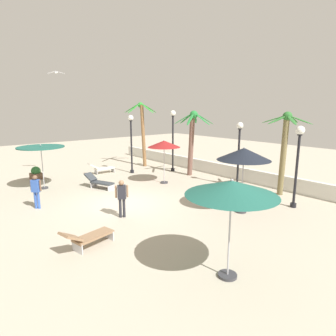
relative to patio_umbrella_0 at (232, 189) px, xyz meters
name	(u,v)px	position (x,y,z in m)	size (l,w,h in m)	color
ground_plane	(123,203)	(-7.39, 1.01, -2.57)	(56.00, 56.00, 0.00)	#B2A893
boundary_wall	(230,172)	(-7.39, 9.37, -2.15)	(25.20, 0.30, 0.85)	silver
patio_umbrella_0	(232,189)	(0.00, 0.00, 0.00)	(2.49, 2.49, 2.85)	#333338
patio_umbrella_1	(164,144)	(-9.12, 5.04, -0.12)	(2.01, 2.01, 2.73)	#333338
patio_umbrella_2	(244,154)	(-2.91, 4.53, 0.09)	(2.36, 2.36, 2.98)	#333338
patio_umbrella_3	(41,149)	(-12.63, -1.16, -0.22)	(2.58, 2.58, 2.60)	#333338
palm_tree_0	(142,126)	(-14.55, 7.21, 0.61)	(2.79, 2.92, 5.07)	brown
palm_tree_1	(285,143)	(-3.17, 8.42, 0.28)	(2.54, 2.57, 4.46)	brown
palm_tree_2	(192,135)	(-9.52, 7.80, 0.23)	(2.68, 2.35, 4.47)	brown
lamp_post_0	(131,137)	(-12.87, 5.07, 0.07)	(0.39, 0.39, 4.14)	black
lamp_post_1	(173,133)	(-11.47, 7.77, 0.29)	(0.40, 0.40, 4.45)	black
lamp_post_2	(239,147)	(-5.67, 7.88, -0.15)	(0.38, 0.38, 3.84)	black
lamp_post_3	(298,155)	(-1.71, 7.00, -0.03)	(0.41, 0.41, 3.86)	black
lounge_chair_0	(88,237)	(-4.11, -2.29, -2.17)	(0.92, 1.94, 0.83)	#B7B7BC
lounge_chair_1	(99,182)	(-10.66, 1.37, -2.17)	(1.95, 1.21, 0.84)	#B7B7BC
lounge_chair_2	(102,168)	(-14.05, 3.25, -2.17)	(0.66, 1.89, 0.83)	#B7B7BC
guest_0	(122,195)	(-5.80, 0.05, -1.57)	(0.38, 0.50, 1.66)	#26262D
guest_1	(36,189)	(-9.31, -2.46, -1.60)	(0.45, 0.41, 1.61)	#3359B2
seagull_0	(56,73)	(-14.39, 0.66, 4.22)	(0.77, 0.92, 0.17)	white
planter	(36,173)	(-15.35, -0.84, -2.19)	(0.70, 0.70, 0.85)	brown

